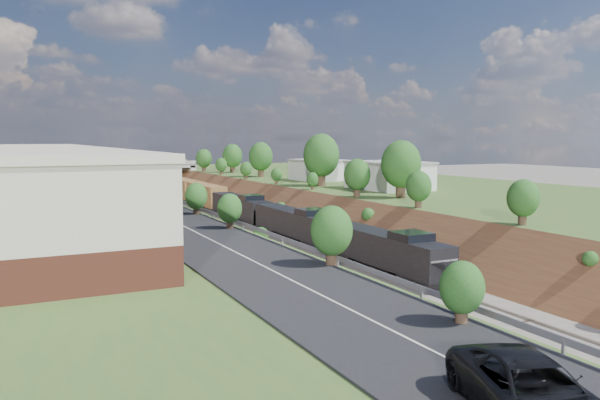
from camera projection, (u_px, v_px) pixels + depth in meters
The scene contains 16 objects.
ground at pixel (567, 356), 34.45m from camera, with size 400.00×400.00×0.00m, color #6B665B.
platform_right at pixel (407, 198), 102.23m from camera, with size 44.00×180.00×5.00m, color #3B6127.
embankment_left at pixel (155, 229), 83.06m from camera, with size 7.07×180.00×7.07m, color brown.
embankment_right at pixel (294, 219), 92.78m from camera, with size 7.07×180.00×7.07m, color brown.
rail_left_track at pixel (211, 224), 86.76m from camera, with size 1.58×180.00×0.18m, color gray.
rail_right_track at pixel (244, 222), 89.06m from camera, with size 1.58×180.00×0.18m, color gray.
road at pixel (121, 195), 80.55m from camera, with size 8.00×180.00×0.10m, color black.
guardrail at pixel (151, 190), 82.13m from camera, with size 0.10×171.00×0.70m.
commercial_building at pixel (23, 184), 55.06m from camera, with size 14.30×62.30×7.00m.
overpass at pixel (143, 171), 142.65m from camera, with size 24.50×8.30×7.40m.
white_building_near at pixel (389, 176), 90.43m from camera, with size 9.00×12.00×4.00m, color silver.
white_building_far at pixel (319, 171), 109.84m from camera, with size 8.00×10.00×3.60m, color silver.
tree_right_large at pixel (401, 165), 76.62m from camera, with size 5.25×5.25×7.61m.
tree_left_crest at pixel (254, 211), 46.33m from camera, with size 2.45×2.45×3.55m.
freight_train at pixel (184, 189), 119.37m from camera, with size 3.04×154.84×4.55m.
suv at pixel (531, 392), 15.82m from camera, with size 2.82×6.13×1.70m, color black.
Camera 1 is at (-28.94, -22.82, 12.78)m, focal length 35.00 mm.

